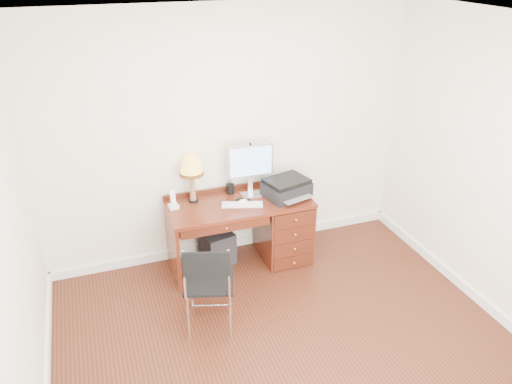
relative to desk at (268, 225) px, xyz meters
name	(u,v)px	position (x,y,z in m)	size (l,w,h in m)	color
ground	(290,348)	(-0.32, -1.40, -0.41)	(4.00, 4.00, 0.00)	#35160C
room_shell	(265,300)	(-0.32, -0.77, -0.36)	(4.00, 4.00, 4.00)	white
desk	(268,225)	(0.00, 0.00, 0.00)	(1.50, 0.67, 0.75)	#5D2213
monitor	(250,164)	(-0.15, 0.14, 0.69)	(0.49, 0.16, 0.56)	silver
keyboard	(242,205)	(-0.32, -0.08, 0.35)	(0.42, 0.12, 0.02)	white
mouse_pad	(243,202)	(-0.29, -0.04, 0.35)	(0.21, 0.21, 0.04)	black
printer	(286,188)	(0.19, -0.04, 0.44)	(0.52, 0.45, 0.20)	black
leg_lamp	(191,168)	(-0.77, 0.18, 0.71)	(0.25, 0.25, 0.51)	black
phone	(173,203)	(-1.00, 0.09, 0.40)	(0.11, 0.11, 0.20)	white
pen_cup	(230,189)	(-0.35, 0.23, 0.39)	(0.09, 0.09, 0.11)	black
chair	(211,279)	(-0.89, -0.94, 0.15)	(0.54, 0.55, 0.92)	black
equipment_box	(217,247)	(-0.55, 0.10, -0.23)	(0.31, 0.31, 0.37)	black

